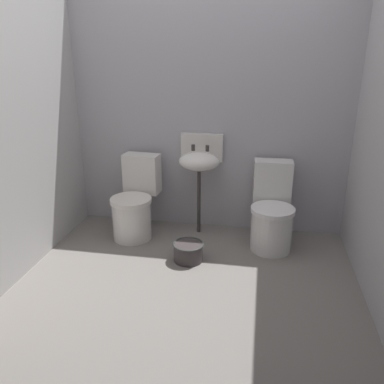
{
  "coord_description": "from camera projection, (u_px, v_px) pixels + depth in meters",
  "views": [
    {
      "loc": [
        0.52,
        -2.59,
        1.78
      ],
      "look_at": [
        0.0,
        0.3,
        0.7
      ],
      "focal_mm": 36.75,
      "sensor_mm": 36.0,
      "label": 1
    }
  ],
  "objects": [
    {
      "name": "wall_back",
      "position": [
        209.0,
        115.0,
        3.86
      ],
      "size": [
        3.12,
        0.1,
        2.32
      ],
      "primitive_type": "cube",
      "color": "#ABA7AF",
      "rests_on": "ground"
    },
    {
      "name": "ground_plane",
      "position": [
        185.0,
        293.0,
        3.11
      ],
      "size": [
        3.12,
        2.83,
        0.08
      ],
      "primitive_type": "cube",
      "color": "slate"
    },
    {
      "name": "bucket",
      "position": [
        188.0,
        251.0,
        3.48
      ],
      "size": [
        0.28,
        0.28,
        0.17
      ],
      "color": "#3B3434",
      "rests_on": "ground"
    },
    {
      "name": "wall_left",
      "position": [
        7.0,
        134.0,
        3.02
      ],
      "size": [
        0.1,
        2.63,
        2.32
      ],
      "primitive_type": "cube",
      "color": "#AEACAA",
      "rests_on": "ground"
    },
    {
      "name": "sink",
      "position": [
        200.0,
        160.0,
        3.82
      ],
      "size": [
        0.42,
        0.35,
        0.99
      ],
      "color": "#3B3434",
      "rests_on": "ground"
    },
    {
      "name": "toilet_right",
      "position": [
        272.0,
        214.0,
        3.67
      ],
      "size": [
        0.41,
        0.6,
        0.78
      ],
      "rotation": [
        0.0,
        0.0,
        3.18
      ],
      "color": "white",
      "rests_on": "ground"
    },
    {
      "name": "toilet_left",
      "position": [
        135.0,
        204.0,
        3.9
      ],
      "size": [
        0.44,
        0.62,
        0.78
      ],
      "rotation": [
        0.0,
        0.0,
        3.04
      ],
      "color": "white",
      "rests_on": "ground"
    }
  ]
}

